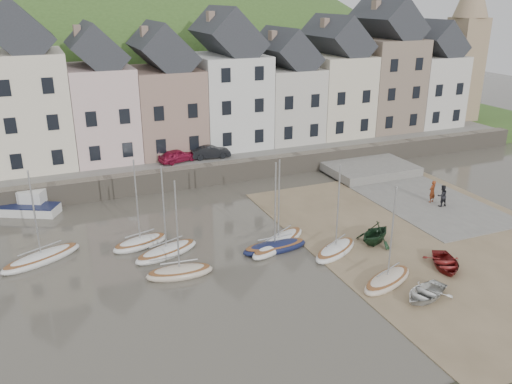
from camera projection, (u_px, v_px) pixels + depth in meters
name	position (u px, v px, depth m)	size (l,w,h in m)	color
ground	(293.00, 268.00, 32.79)	(160.00, 160.00, 0.00)	#454036
quay_land	(168.00, 137.00, 60.17)	(90.00, 30.00, 1.50)	#375321
quay_street	(197.00, 157.00, 49.96)	(70.00, 7.00, 0.10)	slate
seawall	(208.00, 174.00, 47.16)	(70.00, 1.20, 1.80)	slate
beach	(435.00, 238.00, 36.77)	(18.00, 26.00, 0.06)	brown
slipway	(409.00, 193.00, 45.12)	(8.00, 18.00, 0.12)	slate
hillside	(105.00, 209.00, 89.10)	(134.40, 84.00, 84.00)	#375321
townhouse_terrace	(201.00, 89.00, 51.60)	(61.05, 8.00, 13.93)	silver
church_spire	(467.00, 39.00, 62.18)	(4.00, 4.00, 18.00)	#997F60
sailboat_0	(42.00, 258.00, 33.54)	(5.45, 3.68, 6.32)	silver
sailboat_1	(140.00, 243.00, 35.59)	(4.21, 2.56, 6.32)	silver
sailboat_2	(180.00, 272.00, 31.83)	(4.21, 1.90, 6.32)	beige
sailboat_3	(167.00, 251.00, 34.39)	(4.88, 3.04, 6.32)	silver
sailboat_4	(278.00, 242.00, 35.63)	(5.64, 4.30, 6.32)	silver
sailboat_5	(275.00, 247.00, 35.04)	(4.59, 1.57, 6.32)	#13193C
sailboat_6	(335.00, 250.00, 34.58)	(4.47, 3.38, 6.32)	silver
sailboat_7	(387.00, 280.00, 30.93)	(4.57, 3.05, 6.32)	beige
motorboat_2	(25.00, 206.00, 40.88)	(5.57, 3.99, 1.70)	silver
rowboat_white	(425.00, 293.00, 29.36)	(2.25, 3.16, 0.65)	silver
rowboat_green	(375.00, 233.00, 35.68)	(2.56, 2.97, 1.56)	black
rowboat_red	(445.00, 263.00, 32.62)	(2.28, 3.20, 0.66)	maroon
person_red	(432.00, 191.00, 42.68)	(0.66, 0.44, 1.82)	maroon
person_dark	(442.00, 196.00, 41.86)	(0.86, 0.67, 1.76)	black
car_left	(178.00, 156.00, 48.10)	(1.42, 3.53, 1.20)	maroon
car_right	(211.00, 152.00, 49.26)	(1.27, 3.64, 1.20)	black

